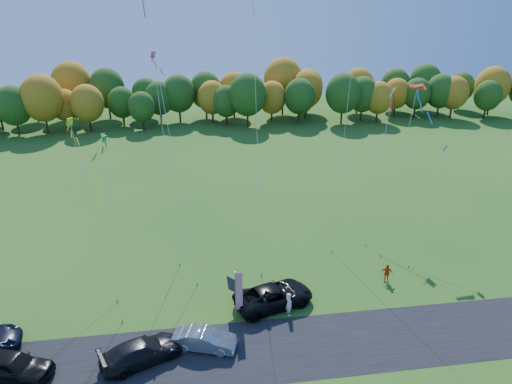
{
  "coord_description": "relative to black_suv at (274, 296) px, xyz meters",
  "views": [
    {
      "loc": [
        -4.71,
        -27.14,
        21.17
      ],
      "look_at": [
        0.0,
        6.0,
        7.0
      ],
      "focal_mm": 32.0,
      "sensor_mm": 36.0,
      "label": 1
    }
  ],
  "objects": [
    {
      "name": "ground",
      "position": [
        -0.57,
        -0.62,
        -0.83
      ],
      "size": [
        160.0,
        160.0,
        0.0
      ],
      "primitive_type": "plane",
      "color": "#215416"
    },
    {
      "name": "dark_truck_a",
      "position": [
        -9.25,
        -4.49,
        -0.08
      ],
      "size": [
        5.59,
        4.0,
        1.5
      ],
      "primitive_type": "imported",
      "rotation": [
        0.0,
        0.0,
        1.98
      ],
      "color": "black",
      "rests_on": "ground"
    },
    {
      "name": "kite_diamond_yellow",
      "position": [
        -13.19,
        5.25,
        5.5
      ],
      "size": [
        3.59,
        7.07,
        13.07
      ],
      "color": "#4C3F33",
      "rests_on": "ground"
    },
    {
      "name": "feather_flag",
      "position": [
        -2.77,
        -1.32,
        1.64
      ],
      "size": [
        0.53,
        0.15,
        4.05
      ],
      "color": "#999999",
      "rests_on": "ground"
    },
    {
      "name": "kite_parafoil_orange",
      "position": [
        9.48,
        13.58,
        14.3
      ],
      "size": [
        7.59,
        14.02,
        30.67
      ],
      "color": "#4C3F33",
      "rests_on": "ground"
    },
    {
      "name": "silver_sedan",
      "position": [
        -5.28,
        -3.87,
        -0.14
      ],
      "size": [
        4.42,
        2.62,
        1.37
      ],
      "primitive_type": "imported",
      "rotation": [
        0.0,
        0.0,
        1.27
      ],
      "color": "#AEADB2",
      "rests_on": "ground"
    },
    {
      "name": "black_suv",
      "position": [
        0.0,
        0.0,
        0.0
      ],
      "size": [
        6.52,
        4.35,
        1.66
      ],
      "primitive_type": "imported",
      "rotation": [
        0.0,
        0.0,
        1.86
      ],
      "color": "black",
      "rests_on": "ground"
    },
    {
      "name": "tree_line",
      "position": [
        -0.57,
        54.38,
        -0.83
      ],
      "size": [
        116.0,
        12.0,
        10.0
      ],
      "primitive_type": null,
      "color": "#1E4711",
      "rests_on": "ground"
    },
    {
      "name": "kite_diamond_green",
      "position": [
        -11.39,
        2.64,
        5.24
      ],
      "size": [
        1.21,
        6.61,
        12.27
      ],
      "color": "#4C3F33",
      "rests_on": "ground"
    },
    {
      "name": "person_east",
      "position": [
        9.59,
        1.77,
        -0.04
      ],
      "size": [
        1.0,
        0.68,
        1.58
      ],
      "primitive_type": "imported",
      "rotation": [
        0.0,
        0.0,
        -0.36
      ],
      "color": "red",
      "rests_on": "ground"
    },
    {
      "name": "asphalt_strip",
      "position": [
        -0.57,
        -4.62,
        -0.83
      ],
      "size": [
        90.0,
        6.0,
        0.01
      ],
      "primitive_type": "cube",
      "color": "black",
      "rests_on": "ground"
    },
    {
      "name": "kite_diamond_white",
      "position": [
        12.05,
        10.89,
        5.73
      ],
      "size": [
        4.66,
        7.4,
        13.72
      ],
      "color": "#4C3F33",
      "rests_on": "ground"
    },
    {
      "name": "person_tailgate_b",
      "position": [
        -0.64,
        -0.83,
        0.1
      ],
      "size": [
        1.14,
        1.14,
        1.87
      ],
      "primitive_type": "imported",
      "rotation": [
        0.0,
        0.0,
        0.8
      ],
      "color": "gray",
      "rests_on": "ground"
    },
    {
      "name": "dark_truck_b",
      "position": [
        -16.89,
        -4.76,
        0.01
      ],
      "size": [
        5.31,
        3.28,
        1.69
      ],
      "primitive_type": "imported",
      "rotation": [
        0.0,
        0.0,
        1.29
      ],
      "color": "black",
      "rests_on": "ground"
    },
    {
      "name": "kite_diamond_blue_low",
      "position": [
        14.55,
        5.81,
        3.77
      ],
      "size": [
        4.91,
        5.13,
        9.59
      ],
      "color": "#4C3F33",
      "rests_on": "ground"
    },
    {
      "name": "kite_diamond_pink",
      "position": [
        -7.69,
        9.97,
        7.75
      ],
      "size": [
        1.8,
        7.44,
        17.45
      ],
      "color": "#4C3F33",
      "rests_on": "ground"
    },
    {
      "name": "kite_parafoil_rainbow",
      "position": [
        13.25,
        9.15,
        6.14
      ],
      "size": [
        6.65,
        7.71,
        14.23
      ],
      "color": "#4C3F33",
      "rests_on": "ground"
    },
    {
      "name": "kite_delta_red",
      "position": [
        -0.09,
        8.88,
        13.95
      ],
      "size": [
        2.97,
        9.44,
        25.43
      ],
      "color": "#4C3F33",
      "rests_on": "ground"
    },
    {
      "name": "person_tailgate_a",
      "position": [
        0.89,
        -1.24,
        0.09
      ],
      "size": [
        0.59,
        0.76,
        1.84
      ],
      "primitive_type": "imported",
      "rotation": [
        0.0,
        0.0,
        1.83
      ],
      "color": "silver",
      "rests_on": "ground"
    },
    {
      "name": "kite_delta_blue",
      "position": [
        -7.34,
        8.66,
        11.61
      ],
      "size": [
        4.77,
        11.43,
        25.64
      ],
      "color": "#4C3F33",
      "rests_on": "ground"
    }
  ]
}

